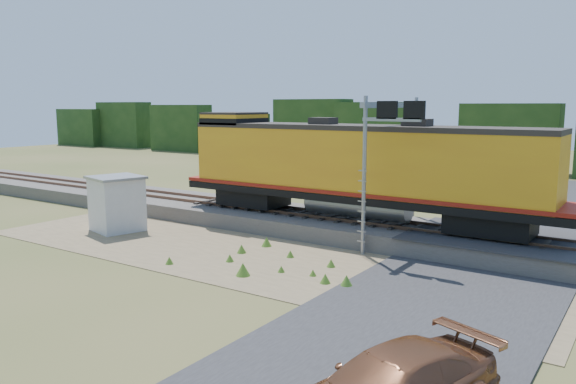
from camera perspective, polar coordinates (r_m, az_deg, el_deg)
The scene contains 10 objects.
ground at distance 22.68m, azimuth -1.24°, elevation -7.28°, with size 140.00×140.00×0.00m, color #475123.
ballast at distance 27.56m, azimuth 5.97°, elevation -3.57°, with size 70.00×5.00×0.80m, color slate.
rails at distance 27.46m, azimuth 5.99°, elevation -2.60°, with size 70.00×1.54×0.16m.
dirt_shoulder at distance 24.22m, azimuth -4.45°, elevation -6.22°, with size 26.00×8.00×0.03m, color #8C7754.
road at distance 20.33m, azimuth 16.61°, elevation -9.31°, with size 7.00×66.00×0.86m.
tree_line_north at distance 57.30m, azimuth 21.28°, elevation 4.99°, with size 130.00×3.00×6.50m.
weed_clumps at distance 24.87m, azimuth -7.75°, elevation -5.92°, with size 15.00×6.20×0.56m, color #497521, non-canonical shape.
locomotive at distance 26.96m, azimuth 6.55°, elevation 2.61°, with size 19.20×2.93×4.95m.
shed at distance 29.44m, azimuth -16.99°, elevation -1.11°, with size 2.86×2.86×2.79m.
signal_gantry at distance 25.24m, azimuth 10.68°, elevation 5.81°, with size 2.65×6.20×6.67m.
Camera 1 is at (12.57, -17.81, 6.28)m, focal length 35.00 mm.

